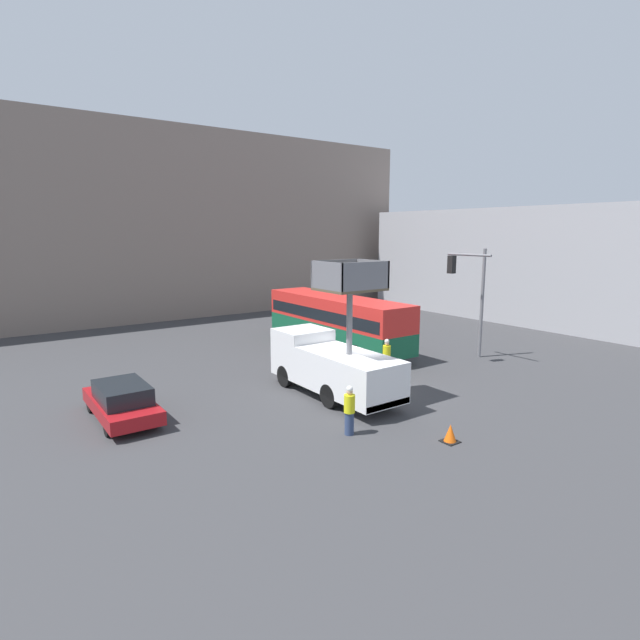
% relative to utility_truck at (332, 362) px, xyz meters
% --- Properties ---
extents(ground_plane, '(120.00, 120.00, 0.00)m').
position_rel_utility_truck_xyz_m(ground_plane, '(1.42, -0.66, -1.45)').
color(ground_plane, '#38383A').
extents(building_backdrop_far, '(44.00, 10.00, 14.91)m').
position_rel_utility_truck_xyz_m(building_backdrop_far, '(1.42, 26.73, 6.00)').
color(building_backdrop_far, gray).
rests_on(building_backdrop_far, ground_plane).
extents(building_backdrop_side, '(10.00, 28.00, 8.65)m').
position_rel_utility_truck_xyz_m(building_backdrop_side, '(25.45, 5.85, 2.87)').
color(building_backdrop_side, '#9E9EA3').
rests_on(building_backdrop_side, ground_plane).
extents(utility_truck, '(2.35, 6.73, 5.76)m').
position_rel_utility_truck_xyz_m(utility_truck, '(0.00, 0.00, 0.00)').
color(utility_truck, white).
rests_on(utility_truck, ground_plane).
extents(city_bus, '(2.60, 10.82, 3.11)m').
position_rel_utility_truck_xyz_m(city_bus, '(5.42, 6.78, 0.37)').
color(city_bus, '#145638').
rests_on(city_bus, ground_plane).
extents(traffic_light_pole, '(2.95, 2.70, 5.98)m').
position_rel_utility_truck_xyz_m(traffic_light_pole, '(9.66, 0.53, 2.55)').
color(traffic_light_pole, slate).
rests_on(traffic_light_pole, ground_plane).
extents(road_worker_near_truck, '(0.38, 0.38, 1.74)m').
position_rel_utility_truck_xyz_m(road_worker_near_truck, '(-1.99, -3.68, -0.59)').
color(road_worker_near_truck, navy).
rests_on(road_worker_near_truck, ground_plane).
extents(road_worker_directing, '(0.38, 0.38, 1.77)m').
position_rel_utility_truck_xyz_m(road_worker_directing, '(4.03, 0.95, -0.57)').
color(road_worker_directing, navy).
rests_on(road_worker_directing, ground_plane).
extents(traffic_cone_near_truck, '(0.54, 0.54, 0.61)m').
position_rel_utility_truck_xyz_m(traffic_cone_near_truck, '(0.34, -6.11, -1.17)').
color(traffic_cone_near_truck, black).
rests_on(traffic_cone_near_truck, ground_plane).
extents(parked_car_curbside, '(1.85, 4.55, 1.40)m').
position_rel_utility_truck_xyz_m(parked_car_curbside, '(-7.96, 2.28, -0.74)').
color(parked_car_curbside, maroon).
rests_on(parked_car_curbside, ground_plane).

